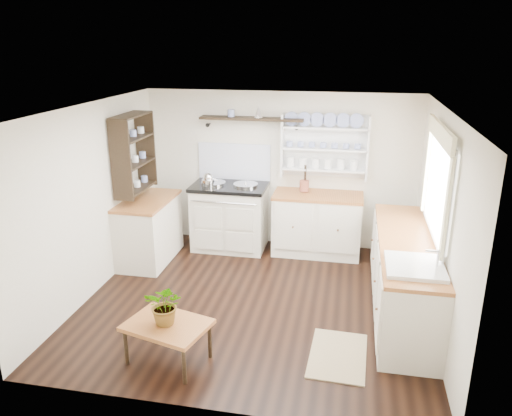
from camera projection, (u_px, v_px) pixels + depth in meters
The scene contains 19 objects.
floor at pixel (255, 301), 6.01m from camera, with size 4.00×3.80×0.01m, color black.
wall_back at pixel (280, 170), 7.41m from camera, with size 4.00×0.02×2.30m, color beige.
wall_right at pixel (440, 223), 5.28m from camera, with size 0.02×3.80×2.30m, color beige.
wall_left at pixel (92, 201), 6.01m from camera, with size 0.02×3.80×2.30m, color beige.
ceiling at pixel (255, 108), 5.27m from camera, with size 4.00×3.80×0.01m, color white.
window at pixel (438, 181), 5.29m from camera, with size 0.08×1.55×1.22m.
aga_cooker at pixel (230, 216), 7.44m from camera, with size 1.09×0.76×1.01m.
back_cabinets at pixel (317, 223), 7.24m from camera, with size 1.27×0.63×0.90m.
right_cabinets at pixel (404, 275), 5.64m from camera, with size 0.62×2.43×0.90m.
belfast_sink at pixel (414, 277), 4.84m from camera, with size 0.55×0.60×0.45m.
left_cabinets at pixel (149, 229), 7.01m from camera, with size 0.62×1.13×0.90m.
plate_rack at pixel (325, 145), 7.12m from camera, with size 1.20×0.22×0.90m.
high_shelf at pixel (252, 119), 7.12m from camera, with size 1.50×0.29×0.16m.
left_shelving at pixel (134, 153), 6.68m from camera, with size 0.28×0.80×1.05m, color black.
kettle at pixel (209, 181), 7.20m from camera, with size 0.19×0.19×0.23m, color silver, non-canonical shape.
utensil_crock at pixel (304, 186), 7.18m from camera, with size 0.14×0.14×0.16m, color brown.
center_table at pixel (167, 327), 4.78m from camera, with size 0.88×0.73×0.42m.
potted_plant at pixel (166, 305), 4.70m from camera, with size 0.36×0.32×0.40m, color #3F7233.
floor_rug at pixel (338, 355), 4.96m from camera, with size 0.55×0.85×0.02m, color olive.
Camera 1 is at (1.04, -5.23, 2.99)m, focal length 35.00 mm.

